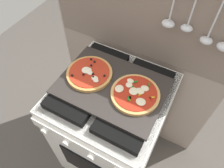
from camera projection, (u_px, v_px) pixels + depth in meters
name	position (u px, v px, depth m)	size (l,w,h in m)	color
ground_plane	(112.00, 151.00, 1.80)	(4.00, 4.00, 0.00)	#4C4742
kitchen_backsplash	(137.00, 61.00, 1.36)	(1.10, 0.09, 1.55)	gray
stove	(112.00, 127.00, 1.45)	(0.60, 0.64, 0.90)	white
baking_tray	(112.00, 86.00, 1.09)	(0.54, 0.38, 0.02)	#2D2826
pizza_left	(89.00, 73.00, 1.12)	(0.24, 0.24, 0.03)	tan
pizza_right	(135.00, 94.00, 1.03)	(0.24, 0.24, 0.03)	tan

